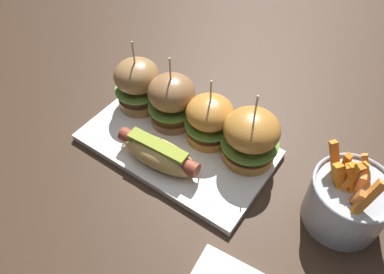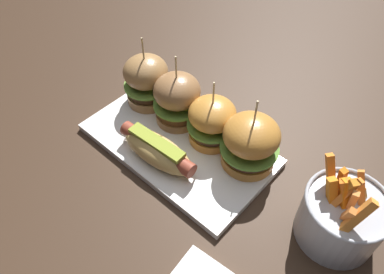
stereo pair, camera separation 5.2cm
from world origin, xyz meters
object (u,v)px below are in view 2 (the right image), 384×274
(slider_center_left, at_px, (177,99))
(fries_bucket, at_px, (341,217))
(slider_far_left, at_px, (147,80))
(slider_center_right, at_px, (212,121))
(hot_dog, at_px, (156,149))
(platter_main, at_px, (178,144))
(slider_far_right, at_px, (250,142))

(slider_center_left, distance_m, fries_bucket, 0.35)
(slider_far_left, height_order, slider_center_right, slider_far_left)
(hot_dog, distance_m, slider_far_left, 0.16)
(slider_center_left, bearing_deg, slider_center_right, 2.90)
(platter_main, xyz_separation_m, slider_far_left, (-0.13, 0.04, 0.06))
(slider_far_right, relative_size, fries_bucket, 1.05)
(hot_dog, xyz_separation_m, slider_center_right, (0.04, 0.10, 0.02))
(slider_center_right, bearing_deg, platter_main, -128.65)
(platter_main, height_order, fries_bucket, fries_bucket)
(slider_far_left, bearing_deg, slider_center_right, 1.89)
(hot_dog, bearing_deg, slider_far_left, 141.87)
(platter_main, bearing_deg, slider_far_left, 160.73)
(slider_center_left, relative_size, slider_far_right, 1.02)
(slider_center_left, bearing_deg, platter_main, -46.60)
(slider_center_right, distance_m, slider_far_right, 0.08)
(slider_far_left, bearing_deg, slider_center_left, 0.89)
(fries_bucket, bearing_deg, hot_dog, -164.44)
(hot_dog, relative_size, slider_far_right, 1.11)
(slider_center_left, height_order, slider_center_right, slider_center_left)
(slider_center_right, relative_size, fries_bucket, 0.98)
(hot_dog, bearing_deg, slider_center_left, 112.25)
(hot_dog, xyz_separation_m, fries_bucket, (0.31, 0.09, 0.01))
(slider_far_left, bearing_deg, slider_far_right, 1.50)
(platter_main, distance_m, slider_far_right, 0.15)
(slider_center_right, bearing_deg, slider_far_left, -178.11)
(platter_main, distance_m, slider_far_left, 0.15)
(slider_center_left, xyz_separation_m, slider_far_right, (0.17, 0.01, -0.00))
(slider_center_left, bearing_deg, fries_bucket, -2.04)
(slider_center_right, distance_m, fries_bucket, 0.27)
(fries_bucket, bearing_deg, platter_main, -173.83)
(slider_center_left, xyz_separation_m, fries_bucket, (0.35, -0.01, -0.02))
(slider_far_left, height_order, slider_center_left, slider_far_left)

